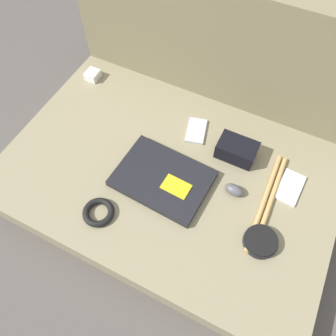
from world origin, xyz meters
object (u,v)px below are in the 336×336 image
object	(u,v)px
phone_silver	(290,187)
charger_brick	(93,75)
computer_mouse	(234,190)
phone_black	(196,131)
laptop	(164,179)
camera_pouch	(237,150)
speaker_puck	(261,241)

from	to	relation	value
phone_silver	charger_brick	distance (m)	0.88
computer_mouse	charger_brick	distance (m)	0.75
phone_black	charger_brick	distance (m)	0.50
laptop	camera_pouch	world-z (taller)	camera_pouch
speaker_puck	phone_silver	world-z (taller)	speaker_puck
computer_mouse	charger_brick	world-z (taller)	computer_mouse
laptop	computer_mouse	bearing A→B (deg)	19.10
phone_silver	phone_black	world-z (taller)	same
phone_silver	camera_pouch	distance (m)	0.22
laptop	computer_mouse	world-z (taller)	computer_mouse
speaker_puck	laptop	bearing A→B (deg)	170.18
computer_mouse	phone_black	bearing A→B (deg)	146.18
speaker_puck	computer_mouse	bearing A→B (deg)	136.39
phone_black	camera_pouch	distance (m)	0.17
camera_pouch	speaker_puck	bearing A→B (deg)	-56.33
computer_mouse	phone_silver	world-z (taller)	computer_mouse
computer_mouse	camera_pouch	world-z (taller)	camera_pouch
computer_mouse	speaker_puck	world-z (taller)	computer_mouse
computer_mouse	speaker_puck	bearing A→B (deg)	-37.89
computer_mouse	camera_pouch	distance (m)	0.15
phone_silver	phone_black	size ratio (longest dim) A/B	1.02
laptop	charger_brick	bearing A→B (deg)	151.00
computer_mouse	phone_silver	distance (m)	0.19
phone_silver	phone_black	distance (m)	0.38
camera_pouch	charger_brick	distance (m)	0.67
computer_mouse	speaker_puck	distance (m)	0.18
speaker_puck	phone_black	xyz separation A→B (m)	(-0.35, 0.30, -0.01)
laptop	phone_silver	xyz separation A→B (m)	(0.39, 0.16, -0.01)
laptop	speaker_puck	distance (m)	0.36
computer_mouse	charger_brick	bearing A→B (deg)	166.98
camera_pouch	charger_brick	xyz separation A→B (m)	(-0.66, 0.10, -0.01)
computer_mouse	phone_silver	bearing A→B (deg)	37.25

